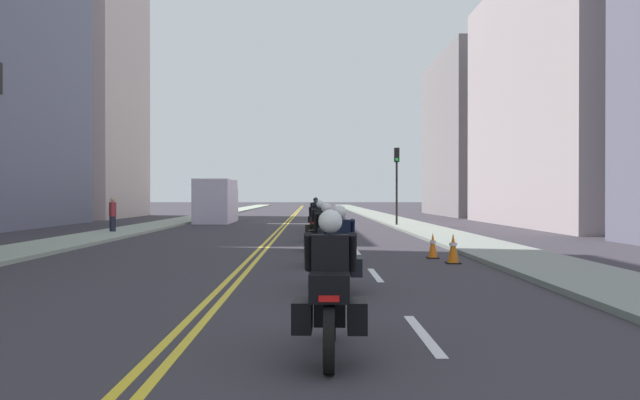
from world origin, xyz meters
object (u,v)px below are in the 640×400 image
at_px(traffic_cone_0, 453,248).
at_px(parked_truck, 217,203).
at_px(motorcycle_6, 316,216).
at_px(motorcycle_3, 320,230).
at_px(traffic_light_far, 397,172).
at_px(motorcycle_2, 326,240).
at_px(motorcycle_4, 316,224).
at_px(traffic_cone_1, 433,246).
at_px(motorcycle_0, 330,296).
at_px(motorcycle_1, 340,256).
at_px(motorcycle_5, 319,220).
at_px(pedestrian_1, 113,215).

height_order(traffic_cone_0, parked_truck, parked_truck).
bearing_deg(traffic_cone_0, motorcycle_6, 101.12).
distance_m(motorcycle_3, traffic_light_far, 16.30).
bearing_deg(motorcycle_2, motorcycle_6, 92.43).
distance_m(motorcycle_4, motorcycle_6, 9.17).
bearing_deg(traffic_cone_1, traffic_light_far, 85.52).
bearing_deg(motorcycle_6, motorcycle_0, -87.46).
bearing_deg(parked_truck, traffic_cone_0, -68.97).
relative_size(motorcycle_1, traffic_cone_1, 2.96).
relative_size(traffic_cone_0, traffic_cone_1, 1.09).
bearing_deg(motorcycle_1, traffic_cone_0, 56.93).
distance_m(motorcycle_1, traffic_light_far, 24.81).
distance_m(motorcycle_2, traffic_cone_0, 3.30).
bearing_deg(motorcycle_2, parked_truck, 106.15).
relative_size(motorcycle_0, motorcycle_3, 0.94).
relative_size(motorcycle_1, motorcycle_3, 0.93).
xyz_separation_m(motorcycle_0, motorcycle_3, (0.08, 13.59, -0.01)).
bearing_deg(motorcycle_5, traffic_light_far, 55.82).
bearing_deg(pedestrian_1, motorcycle_1, -7.67).
height_order(motorcycle_1, traffic_light_far, traffic_light_far).
bearing_deg(motorcycle_2, traffic_cone_0, 7.65).
relative_size(traffic_light_far, pedestrian_1, 2.65).
distance_m(motorcycle_0, traffic_cone_1, 11.33).
distance_m(motorcycle_3, traffic_cone_1, 4.14).
relative_size(motorcycle_4, traffic_light_far, 0.50).
relative_size(motorcycle_2, motorcycle_5, 0.95).
bearing_deg(traffic_light_far, motorcycle_0, -99.00).
distance_m(traffic_cone_1, traffic_light_far, 18.46).
relative_size(motorcycle_1, motorcycle_2, 1.00).
relative_size(motorcycle_5, pedestrian_1, 1.33).
height_order(traffic_cone_0, pedestrian_1, pedestrian_1).
bearing_deg(motorcycle_3, traffic_light_far, 74.65).
bearing_deg(motorcycle_0, traffic_light_far, 83.56).
bearing_deg(motorcycle_5, traffic_cone_0, -76.63).
bearing_deg(motorcycle_5, parked_truck, 115.56).
height_order(motorcycle_0, pedestrian_1, pedestrian_1).
bearing_deg(parked_truck, motorcycle_1, -77.51).
bearing_deg(pedestrian_1, motorcycle_5, 52.49).
bearing_deg(motorcycle_5, pedestrian_1, 177.53).
distance_m(motorcycle_5, traffic_cone_1, 11.70).
distance_m(motorcycle_4, traffic_light_far, 12.45).
bearing_deg(traffic_cone_0, pedestrian_1, 134.69).
bearing_deg(pedestrian_1, motorcycle_2, -0.65).
xyz_separation_m(motorcycle_5, traffic_cone_0, (3.31, -12.68, -0.25)).
bearing_deg(motorcycle_4, traffic_cone_0, -63.90).
xyz_separation_m(motorcycle_5, traffic_cone_1, (3.05, -11.30, -0.28)).
bearing_deg(motorcycle_4, motorcycle_6, 93.13).
relative_size(motorcycle_2, traffic_cone_0, 2.71).
xyz_separation_m(motorcycle_6, traffic_cone_1, (3.17, -16.08, -0.32)).
xyz_separation_m(motorcycle_0, traffic_cone_1, (3.18, 10.87, -0.31)).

